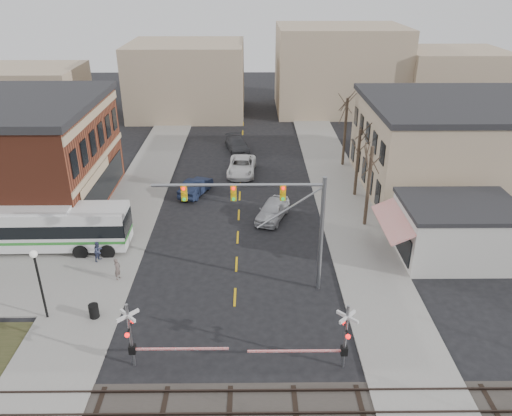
{
  "coord_description": "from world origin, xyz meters",
  "views": [
    {
      "loc": [
        1.1,
        -24.68,
        19.27
      ],
      "look_at": [
        1.44,
        8.1,
        3.5
      ],
      "focal_mm": 35.0,
      "sensor_mm": 36.0,
      "label": 1
    }
  ],
  "objects_px": {
    "rr_crossing_west": "(139,336)",
    "pedestrian_far": "(98,251)",
    "street_lamp": "(37,271)",
    "rr_crossing_east": "(337,338)",
    "pedestrian_near": "(117,269)",
    "trash_bin": "(94,311)",
    "car_c": "(242,166)",
    "car_b": "(196,187)",
    "traffic_signal_mast": "(276,211)",
    "car_a": "(273,210)",
    "car_d": "(237,145)",
    "transit_bus": "(39,227)"
  },
  "relations": [
    {
      "from": "street_lamp",
      "to": "car_b",
      "type": "bearing_deg",
      "value": 68.68
    },
    {
      "from": "car_b",
      "to": "pedestrian_far",
      "type": "height_order",
      "value": "pedestrian_far"
    },
    {
      "from": "trash_bin",
      "to": "pedestrian_near",
      "type": "distance_m",
      "value": 4.17
    },
    {
      "from": "car_a",
      "to": "car_b",
      "type": "bearing_deg",
      "value": 163.78
    },
    {
      "from": "transit_bus",
      "to": "trash_bin",
      "type": "height_order",
      "value": "transit_bus"
    },
    {
      "from": "car_a",
      "to": "car_b",
      "type": "relative_size",
      "value": 1.04
    },
    {
      "from": "rr_crossing_west",
      "to": "pedestrian_far",
      "type": "relative_size",
      "value": 3.7
    },
    {
      "from": "traffic_signal_mast",
      "to": "pedestrian_far",
      "type": "relative_size",
      "value": 7.0
    },
    {
      "from": "street_lamp",
      "to": "pedestrian_far",
      "type": "distance_m",
      "value": 7.15
    },
    {
      "from": "car_b",
      "to": "car_d",
      "type": "bearing_deg",
      "value": -86.7
    },
    {
      "from": "street_lamp",
      "to": "car_b",
      "type": "xyz_separation_m",
      "value": [
        7.24,
        18.54,
        -2.65
      ]
    },
    {
      "from": "car_a",
      "to": "car_c",
      "type": "xyz_separation_m",
      "value": [
        -2.78,
        10.4,
        -0.01
      ]
    },
    {
      "from": "traffic_signal_mast",
      "to": "car_b",
      "type": "bearing_deg",
      "value": 113.6
    },
    {
      "from": "rr_crossing_east",
      "to": "pedestrian_far",
      "type": "relative_size",
      "value": 3.7
    },
    {
      "from": "traffic_signal_mast",
      "to": "trash_bin",
      "type": "distance_m",
      "value": 12.66
    },
    {
      "from": "pedestrian_near",
      "to": "pedestrian_far",
      "type": "height_order",
      "value": "pedestrian_near"
    },
    {
      "from": "traffic_signal_mast",
      "to": "car_d",
      "type": "distance_m",
      "value": 28.41
    },
    {
      "from": "car_d",
      "to": "transit_bus",
      "type": "bearing_deg",
      "value": -136.37
    },
    {
      "from": "car_c",
      "to": "car_b",
      "type": "bearing_deg",
      "value": -125.48
    },
    {
      "from": "rr_crossing_west",
      "to": "car_b",
      "type": "relative_size",
      "value": 1.21
    },
    {
      "from": "street_lamp",
      "to": "car_c",
      "type": "xyz_separation_m",
      "value": [
        11.48,
        23.74,
        -2.6
      ]
    },
    {
      "from": "car_b",
      "to": "car_d",
      "type": "distance_m",
      "value": 12.81
    },
    {
      "from": "street_lamp",
      "to": "trash_bin",
      "type": "distance_m",
      "value": 4.06
    },
    {
      "from": "pedestrian_near",
      "to": "pedestrian_far",
      "type": "xyz_separation_m",
      "value": [
        -1.96,
        2.43,
        -0.03
      ]
    },
    {
      "from": "trash_bin",
      "to": "pedestrian_far",
      "type": "xyz_separation_m",
      "value": [
        -1.49,
        6.56,
        0.32
      ]
    },
    {
      "from": "rr_crossing_east",
      "to": "pedestrian_near",
      "type": "bearing_deg",
      "value": 148.27
    },
    {
      "from": "car_a",
      "to": "car_c",
      "type": "relative_size",
      "value": 0.82
    },
    {
      "from": "traffic_signal_mast",
      "to": "rr_crossing_west",
      "type": "distance_m",
      "value": 10.96
    },
    {
      "from": "transit_bus",
      "to": "rr_crossing_west",
      "type": "bearing_deg",
      "value": -51.29
    },
    {
      "from": "rr_crossing_west",
      "to": "trash_bin",
      "type": "height_order",
      "value": "rr_crossing_west"
    },
    {
      "from": "traffic_signal_mast",
      "to": "street_lamp",
      "type": "xyz_separation_m",
      "value": [
        -14.0,
        -3.05,
        -2.36
      ]
    },
    {
      "from": "rr_crossing_east",
      "to": "car_c",
      "type": "distance_m",
      "value": 28.55
    },
    {
      "from": "car_c",
      "to": "pedestrian_far",
      "type": "bearing_deg",
      "value": -116.62
    },
    {
      "from": "street_lamp",
      "to": "pedestrian_far",
      "type": "xyz_separation_m",
      "value": [
        1.4,
        6.53,
        -2.54
      ]
    },
    {
      "from": "rr_crossing_east",
      "to": "car_a",
      "type": "distance_m",
      "value": 17.84
    },
    {
      "from": "traffic_signal_mast",
      "to": "street_lamp",
      "type": "distance_m",
      "value": 14.52
    },
    {
      "from": "car_a",
      "to": "car_d",
      "type": "xyz_separation_m",
      "value": [
        -3.41,
        17.49,
        -0.07
      ]
    },
    {
      "from": "rr_crossing_west",
      "to": "traffic_signal_mast",
      "type": "bearing_deg",
      "value": 43.58
    },
    {
      "from": "rr_crossing_east",
      "to": "car_b",
      "type": "distance_m",
      "value": 24.8
    },
    {
      "from": "car_c",
      "to": "street_lamp",
      "type": "bearing_deg",
      "value": -112.08
    },
    {
      "from": "car_c",
      "to": "pedestrian_far",
      "type": "relative_size",
      "value": 3.87
    },
    {
      "from": "street_lamp",
      "to": "pedestrian_near",
      "type": "relative_size",
      "value": 2.96
    },
    {
      "from": "street_lamp",
      "to": "pedestrian_far",
      "type": "height_order",
      "value": "street_lamp"
    },
    {
      "from": "rr_crossing_west",
      "to": "rr_crossing_east",
      "type": "bearing_deg",
      "value": -1.24
    },
    {
      "from": "trash_bin",
      "to": "car_c",
      "type": "xyz_separation_m",
      "value": [
        8.59,
        23.77,
        0.25
      ]
    },
    {
      "from": "car_b",
      "to": "rr_crossing_west",
      "type": "bearing_deg",
      "value": 107.95
    },
    {
      "from": "car_a",
      "to": "car_c",
      "type": "bearing_deg",
      "value": 125.27
    },
    {
      "from": "trash_bin",
      "to": "car_c",
      "type": "distance_m",
      "value": 25.28
    },
    {
      "from": "trash_bin",
      "to": "pedestrian_far",
      "type": "height_order",
      "value": "pedestrian_far"
    },
    {
      "from": "street_lamp",
      "to": "car_b",
      "type": "distance_m",
      "value": 20.08
    }
  ]
}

